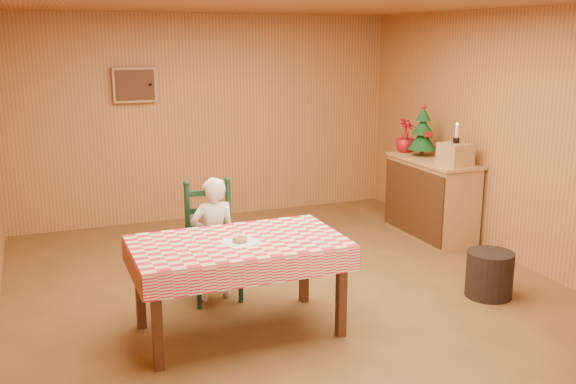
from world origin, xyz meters
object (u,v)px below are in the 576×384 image
at_px(crate, 455,154).
at_px(storage_bin, 489,274).
at_px(shelf_unit, 431,198).
at_px(seated_child, 214,239).
at_px(ladder_chair, 212,244).
at_px(christmas_tree, 423,132).
at_px(dining_table, 238,250).

distance_m(crate, storage_bin, 1.69).
bearing_deg(storage_bin, shelf_unit, 72.74).
bearing_deg(seated_child, ladder_chair, -90.00).
height_order(shelf_unit, christmas_tree, christmas_tree).
bearing_deg(shelf_unit, seated_child, -163.10).
bearing_deg(ladder_chair, seated_child, -90.00).
bearing_deg(seated_child, storage_bin, 159.33).
distance_m(dining_table, crate, 3.15).
height_order(seated_child, shelf_unit, seated_child).
height_order(ladder_chair, shelf_unit, ladder_chair).
bearing_deg(shelf_unit, christmas_tree, 88.02).
xyz_separation_m(ladder_chair, crate, (2.89, 0.42, 0.55)).
bearing_deg(christmas_tree, seated_child, -158.72).
height_order(seated_child, crate, crate).
bearing_deg(christmas_tree, crate, -90.00).
bearing_deg(ladder_chair, crate, 8.24).
relative_size(dining_table, crate, 5.52).
xyz_separation_m(dining_table, ladder_chair, (-0.00, 0.79, -0.18)).
height_order(dining_table, ladder_chair, ladder_chair).
distance_m(seated_child, shelf_unit, 3.01).
bearing_deg(shelf_unit, storage_bin, -107.26).
height_order(ladder_chair, crate, crate).
distance_m(dining_table, shelf_unit, 3.30).
distance_m(ladder_chair, christmas_tree, 3.16).
distance_m(ladder_chair, seated_child, 0.08).
bearing_deg(ladder_chair, shelf_unit, 15.86).
bearing_deg(seated_child, shelf_unit, -163.10).
height_order(crate, storage_bin, crate).
distance_m(shelf_unit, christmas_tree, 0.79).
xyz_separation_m(shelf_unit, crate, (0.01, -0.40, 0.59)).
xyz_separation_m(ladder_chair, seated_child, (0.00, -0.06, 0.06)).
relative_size(christmas_tree, storage_bin, 1.47).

